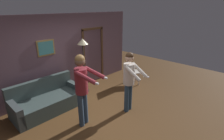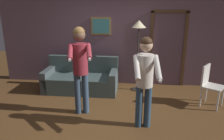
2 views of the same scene
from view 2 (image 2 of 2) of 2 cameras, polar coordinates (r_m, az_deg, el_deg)
The scene contains 7 objects.
ground_plane at distance 4.56m, azimuth -2.07°, elevation -12.33°, with size 12.00×12.00×0.00m, color brown.
back_wall_assembly at distance 6.11m, azimuth 0.55°, elevation 8.25°, with size 6.40×0.10×2.60m.
couch at distance 5.85m, azimuth -8.03°, elevation -2.67°, with size 1.91×0.87×0.87m.
torchiere_lamp at distance 5.57m, azimuth 6.98°, elevation 9.91°, with size 0.36×0.36×1.84m.
person_standing_left at distance 4.37m, azimuth -8.30°, elevation 2.02°, with size 0.55×0.78×1.81m.
person_standing_right at distance 3.88m, azimuth 8.59°, elevation -1.31°, with size 0.47×0.63×1.70m.
dining_chair_distant at distance 5.35m, azimuth 24.10°, elevation -3.14°, with size 0.58×0.58×0.93m.
Camera 2 is at (0.54, -3.94, 2.24)m, focal length 35.00 mm.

